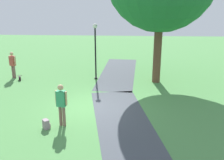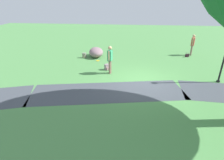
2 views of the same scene
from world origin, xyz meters
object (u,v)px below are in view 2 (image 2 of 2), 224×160
lawn_boulder (96,52)px  handbag_on_grass (187,55)px  woman_with_handbag (193,43)px  man_near_boulder (110,58)px  frisbee_on_grass (98,61)px  backpack_by_boulder (84,56)px  spare_backpack_on_lawn (107,67)px

lawn_boulder → handbag_on_grass: (-7.56, -0.71, -0.24)m
woman_with_handbag → man_near_boulder: 8.01m
woman_with_handbag → handbag_on_grass: (0.44, 0.55, -0.88)m
lawn_boulder → handbag_on_grass: lawn_boulder is taller
lawn_boulder → frisbee_on_grass: size_ratio=7.35×
backpack_by_boulder → handbag_on_grass: bearing=-172.4°
lawn_boulder → woman_with_handbag: (-8.00, -1.26, 0.64)m
backpack_by_boulder → spare_backpack_on_lawn: size_ratio=1.00×
man_near_boulder → frisbee_on_grass: 2.95m
backpack_by_boulder → lawn_boulder: bearing=-155.2°
lawn_boulder → spare_backpack_on_lawn: size_ratio=4.75×
lawn_boulder → handbag_on_grass: size_ratio=5.28×
lawn_boulder → spare_backpack_on_lawn: 3.18m
lawn_boulder → woman_with_handbag: woman_with_handbag is taller
handbag_on_grass → backpack_by_boulder: backpack_by_boulder is taller
spare_backpack_on_lawn → frisbee_on_grass: 2.08m
man_near_boulder → backpack_by_boulder: 4.07m
lawn_boulder → frisbee_on_grass: lawn_boulder is taller
man_near_boulder → handbag_on_grass: size_ratio=5.04×
woman_with_handbag → frisbee_on_grass: bearing=16.9°
woman_with_handbag → spare_backpack_on_lawn: 7.94m
man_near_boulder → spare_backpack_on_lawn: man_near_boulder is taller
man_near_boulder → handbag_on_grass: (-5.98, -4.23, -0.93)m
backpack_by_boulder → man_near_boulder: bearing=128.9°
lawn_boulder → backpack_by_boulder: size_ratio=4.75×
handbag_on_grass → frisbee_on_grass: 7.44m
man_near_boulder → backpack_by_boulder: man_near_boulder is taller
woman_with_handbag → handbag_on_grass: woman_with_handbag is taller
backpack_by_boulder → frisbee_on_grass: bearing=152.8°
lawn_boulder → man_near_boulder: 3.92m
backpack_by_boulder → frisbee_on_grass: (-1.25, 0.64, -0.18)m
backpack_by_boulder → spare_backpack_on_lawn: same height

